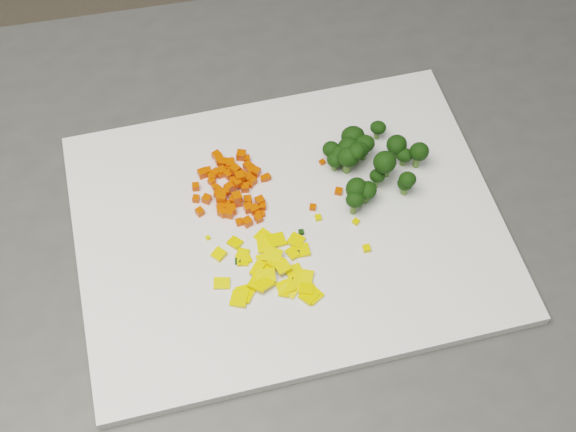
% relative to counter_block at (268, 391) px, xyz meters
% --- Properties ---
extents(counter_block, '(1.12, 0.97, 0.90)m').
position_rel_counter_block_xyz_m(counter_block, '(0.00, 0.00, 0.00)').
color(counter_block, '#41413F').
rests_on(counter_block, ground).
extents(cutting_board, '(0.50, 0.46, 0.01)m').
position_rel_counter_block_xyz_m(cutting_board, '(0.03, -0.00, 0.46)').
color(cutting_board, silver).
rests_on(cutting_board, counter_block).
extents(carrot_pile, '(0.09, 0.09, 0.03)m').
position_rel_counter_block_xyz_m(carrot_pile, '(-0.03, 0.02, 0.47)').
color(carrot_pile, red).
rests_on(carrot_pile, cutting_board).
extents(pepper_pile, '(0.10, 0.10, 0.01)m').
position_rel_counter_block_xyz_m(pepper_pile, '(0.02, -0.06, 0.47)').
color(pepper_pile, yellow).
rests_on(pepper_pile, cutting_board).
extents(broccoli_pile, '(0.11, 0.11, 0.05)m').
position_rel_counter_block_xyz_m(broccoli_pile, '(0.10, 0.07, 0.49)').
color(broccoli_pile, black).
rests_on(broccoli_pile, cutting_board).
extents(carrot_cube_0, '(0.01, 0.01, 0.01)m').
position_rel_counter_block_xyz_m(carrot_cube_0, '(-0.02, 0.03, 0.47)').
color(carrot_cube_0, red).
rests_on(carrot_cube_0, carrot_pile).
extents(carrot_cube_1, '(0.01, 0.01, 0.01)m').
position_rel_counter_block_xyz_m(carrot_cube_1, '(-0.05, 0.03, 0.46)').
color(carrot_cube_1, red).
rests_on(carrot_cube_1, carrot_pile).
extents(carrot_cube_2, '(0.01, 0.01, 0.01)m').
position_rel_counter_block_xyz_m(carrot_cube_2, '(-0.04, 0.02, 0.46)').
color(carrot_cube_2, red).
rests_on(carrot_cube_2, carrot_pile).
extents(carrot_cube_3, '(0.01, 0.01, 0.01)m').
position_rel_counter_block_xyz_m(carrot_cube_3, '(-0.01, 0.05, 0.46)').
color(carrot_cube_3, red).
rests_on(carrot_cube_3, carrot_pile).
extents(carrot_cube_4, '(0.01, 0.01, 0.01)m').
position_rel_counter_block_xyz_m(carrot_cube_4, '(-0.05, 0.03, 0.46)').
color(carrot_cube_4, red).
rests_on(carrot_cube_4, carrot_pile).
extents(carrot_cube_5, '(0.01, 0.01, 0.01)m').
position_rel_counter_block_xyz_m(carrot_cube_5, '(-0.00, 0.04, 0.46)').
color(carrot_cube_5, red).
rests_on(carrot_cube_5, carrot_pile).
extents(carrot_cube_6, '(0.01, 0.01, 0.01)m').
position_rel_counter_block_xyz_m(carrot_cube_6, '(-0.04, 0.04, 0.46)').
color(carrot_cube_6, red).
rests_on(carrot_cube_6, carrot_pile).
extents(carrot_cube_7, '(0.01, 0.01, 0.01)m').
position_rel_counter_block_xyz_m(carrot_cube_7, '(-0.04, 0.00, 0.47)').
color(carrot_cube_7, red).
rests_on(carrot_cube_7, carrot_pile).
extents(carrot_cube_8, '(0.01, 0.01, 0.01)m').
position_rel_counter_block_xyz_m(carrot_cube_8, '(0.00, 0.04, 0.46)').
color(carrot_cube_8, red).
rests_on(carrot_cube_8, carrot_pile).
extents(carrot_cube_9, '(0.01, 0.01, 0.01)m').
position_rel_counter_block_xyz_m(carrot_cube_9, '(-0.04, 0.05, 0.47)').
color(carrot_cube_9, red).
rests_on(carrot_cube_9, carrot_pile).
extents(carrot_cube_10, '(0.01, 0.01, 0.01)m').
position_rel_counter_block_xyz_m(carrot_cube_10, '(-0.04, 0.05, 0.46)').
color(carrot_cube_10, red).
rests_on(carrot_cube_10, carrot_pile).
extents(carrot_cube_11, '(0.01, 0.01, 0.01)m').
position_rel_counter_block_xyz_m(carrot_cube_11, '(-0.05, 0.04, 0.46)').
color(carrot_cube_11, red).
rests_on(carrot_cube_11, carrot_pile).
extents(carrot_cube_12, '(0.01, 0.01, 0.01)m').
position_rel_counter_block_xyz_m(carrot_cube_12, '(-0.03, 0.02, 0.47)').
color(carrot_cube_12, red).
rests_on(carrot_cube_12, carrot_pile).
extents(carrot_cube_13, '(0.01, 0.01, 0.01)m').
position_rel_counter_block_xyz_m(carrot_cube_13, '(-0.03, 0.02, 0.47)').
color(carrot_cube_13, red).
rests_on(carrot_cube_13, carrot_pile).
extents(carrot_cube_14, '(0.01, 0.01, 0.01)m').
position_rel_counter_block_xyz_m(carrot_cube_14, '(-0.06, -0.01, 0.46)').
color(carrot_cube_14, red).
rests_on(carrot_cube_14, carrot_pile).
extents(carrot_cube_15, '(0.01, 0.01, 0.01)m').
position_rel_counter_block_xyz_m(carrot_cube_15, '(-0.03, 0.03, 0.47)').
color(carrot_cube_15, red).
rests_on(carrot_cube_15, carrot_pile).
extents(carrot_cube_16, '(0.01, 0.01, 0.01)m').
position_rel_counter_block_xyz_m(carrot_cube_16, '(-0.02, 0.06, 0.46)').
color(carrot_cube_16, red).
rests_on(carrot_cube_16, carrot_pile).
extents(carrot_cube_17, '(0.01, 0.01, 0.01)m').
position_rel_counter_block_xyz_m(carrot_cube_17, '(-0.06, 0.03, 0.46)').
color(carrot_cube_17, red).
rests_on(carrot_cube_17, carrot_pile).
extents(carrot_cube_18, '(0.01, 0.01, 0.01)m').
position_rel_counter_block_xyz_m(carrot_cube_18, '(-0.04, 0.05, 0.46)').
color(carrot_cube_18, red).
rests_on(carrot_cube_18, carrot_pile).
extents(carrot_cube_19, '(0.01, 0.01, 0.01)m').
position_rel_counter_block_xyz_m(carrot_cube_19, '(-0.02, 0.01, 0.47)').
color(carrot_cube_19, red).
rests_on(carrot_cube_19, carrot_pile).
extents(carrot_cube_20, '(0.01, 0.01, 0.01)m').
position_rel_counter_block_xyz_m(carrot_cube_20, '(-0.01, 0.03, 0.46)').
color(carrot_cube_20, red).
rests_on(carrot_cube_20, carrot_pile).
extents(carrot_cube_21, '(0.01, 0.01, 0.01)m').
position_rel_counter_block_xyz_m(carrot_cube_21, '(-0.03, 0.01, 0.47)').
color(carrot_cube_21, red).
rests_on(carrot_cube_21, carrot_pile).
extents(carrot_cube_22, '(0.01, 0.01, 0.01)m').
position_rel_counter_block_xyz_m(carrot_cube_22, '(-0.05, 0.04, 0.46)').
color(carrot_cube_22, red).
rests_on(carrot_cube_22, carrot_pile).
extents(carrot_cube_23, '(0.01, 0.01, 0.01)m').
position_rel_counter_block_xyz_m(carrot_cube_23, '(-0.04, 0.01, 0.47)').
color(carrot_cube_23, red).
rests_on(carrot_cube_23, carrot_pile).
extents(carrot_cube_24, '(0.01, 0.01, 0.01)m').
position_rel_counter_block_xyz_m(carrot_cube_24, '(-0.01, -0.01, 0.46)').
color(carrot_cube_24, red).
rests_on(carrot_cube_24, carrot_pile).
extents(carrot_cube_25, '(0.01, 0.01, 0.01)m').
position_rel_counter_block_xyz_m(carrot_cube_25, '(-0.02, 0.04, 0.46)').
color(carrot_cube_25, red).
rests_on(carrot_cube_25, carrot_pile).
extents(carrot_cube_26, '(0.01, 0.01, 0.01)m').
position_rel_counter_block_xyz_m(carrot_cube_26, '(-0.01, 0.01, 0.46)').
color(carrot_cube_26, red).
rests_on(carrot_cube_26, carrot_pile).
extents(carrot_cube_27, '(0.01, 0.01, 0.01)m').
position_rel_counter_block_xyz_m(carrot_cube_27, '(-0.03, -0.01, 0.47)').
color(carrot_cube_27, red).
rests_on(carrot_cube_27, carrot_pile).
extents(carrot_cube_28, '(0.01, 0.01, 0.01)m').
position_rel_counter_block_xyz_m(carrot_cube_28, '(-0.06, 0.04, 0.46)').
color(carrot_cube_28, red).
rests_on(carrot_cube_28, carrot_pile).
extents(carrot_cube_29, '(0.01, 0.01, 0.01)m').
position_rel_counter_block_xyz_m(carrot_cube_29, '(-0.03, 0.03, 0.46)').
color(carrot_cube_29, red).
rests_on(carrot_cube_29, carrot_pile).
extents(carrot_cube_30, '(0.01, 0.01, 0.01)m').
position_rel_counter_block_xyz_m(carrot_cube_30, '(-0.05, 0.05, 0.47)').
color(carrot_cube_30, red).
rests_on(carrot_cube_30, carrot_pile).
extents(carrot_cube_31, '(0.01, 0.01, 0.01)m').
position_rel_counter_block_xyz_m(carrot_cube_31, '(-0.07, 0.02, 0.46)').
color(carrot_cube_31, red).
rests_on(carrot_cube_31, carrot_pile).
extents(carrot_cube_32, '(0.01, 0.01, 0.01)m').
position_rel_counter_block_xyz_m(carrot_cube_32, '(-0.03, 0.03, 0.47)').
color(carrot_cube_32, red).
rests_on(carrot_cube_32, carrot_pile).
extents(carrot_cube_33, '(0.01, 0.01, 0.01)m').
position_rel_counter_block_xyz_m(carrot_cube_33, '(-0.03, 0.04, 0.47)').
color(carrot_cube_33, red).
rests_on(carrot_cube_33, carrot_pile).
extents(carrot_cube_34, '(0.01, 0.01, 0.01)m').
position_rel_counter_block_xyz_m(carrot_cube_34, '(-0.04, -0.00, 0.46)').
color(carrot_cube_34, red).
rests_on(carrot_cube_34, carrot_pile).
extents(carrot_cube_35, '(0.01, 0.01, 0.01)m').
position_rel_counter_block_xyz_m(carrot_cube_35, '(-0.02, 0.04, 0.47)').
color(carrot_cube_35, red).
rests_on(carrot_cube_35, carrot_pile).
extents(carrot_cube_36, '(0.01, 0.01, 0.01)m').
position_rel_counter_block_xyz_m(carrot_cube_36, '(-0.03, 0.00, 0.47)').
color(carrot_cube_36, red).
rests_on(carrot_cube_36, carrot_pile).
extents(carrot_cube_37, '(0.01, 0.01, 0.01)m').
position_rel_counter_block_xyz_m(carrot_cube_37, '(0.00, -0.00, 0.46)').
color(carrot_cube_37, red).
rests_on(carrot_cube_37, carrot_pile).
extents(carrot_cube_38, '(0.01, 0.01, 0.01)m').
position_rel_counter_block_xyz_m(carrot_cube_38, '(-0.02, 0.05, 0.46)').
color(carrot_cube_38, red).
rests_on(carrot_cube_38, carrot_pile).
extents(carrot_cube_39, '(0.01, 0.01, 0.01)m').
position_rel_counter_block_xyz_m(carrot_cube_39, '(-0.05, 0.01, 0.46)').
color(carrot_cube_39, red).
rests_on(carrot_cube_39, carrot_pile).
extents(carrot_cube_40, '(0.01, 0.01, 0.01)m').
position_rel_counter_block_xyz_m(carrot_cube_40, '(-0.03, 0.04, 0.47)').
color(carrot_cube_40, red).
rests_on(carrot_cube_40, carrot_pile).
extents(carrot_cube_41, '(0.01, 0.01, 0.01)m').
position_rel_counter_block_xyz_m(carrot_cube_41, '(-0.02, 0.05, 0.46)').
color(carrot_cube_41, red).
rests_on(carrot_cube_41, carrot_pile).
extents(carrot_cube_42, '(0.01, 0.01, 0.01)m').
position_rel_counter_block_xyz_m(carrot_cube_42, '(-0.05, 0.02, 0.46)').
color(carrot_cube_42, red).
rests_on(carrot_cube_42, carrot_pile).
extents(carrot_cube_43, '(0.01, 0.01, 0.01)m').
position_rel_counter_block_xyz_m(carrot_cube_43, '(-0.00, 0.00, 0.46)').
color(carrot_cube_43, red).
rests_on(carrot_cube_43, carrot_pile).
extents(carrot_cube_44, '(0.01, 0.01, 0.01)m').
position_rel_counter_block_xyz_m(carrot_cube_44, '(-0.03, -0.01, 0.46)').
color(carrot_cube_44, red).
rests_on(carrot_cube_44, carrot_pile).
extents(carrot_cube_45, '(0.01, 0.01, 0.01)m').
position_rel_counter_block_xyz_m(carrot_cube_45, '(0.00, -0.01, 0.46)').
color(carrot_cube_45, red).
rests_on(carrot_cube_45, carrot_pile).
extents(carrot_cube_46, '(0.01, 0.01, 0.01)m').
position_rel_counter_block_xyz_m(carrot_cube_46, '(-0.01, 0.00, 0.46)').
color(carrot_cube_46, red).
rests_on(carrot_cube_46, carrot_pile).
extents(carrot_cube_47, '(0.01, 0.01, 0.01)m').
position_rel_counter_block_xyz_m(carrot_cube_47, '(-0.03, 0.06, 0.47)').
color(carrot_cube_47, red).
rests_on(carrot_cube_47, carrot_pile).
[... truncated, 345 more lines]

